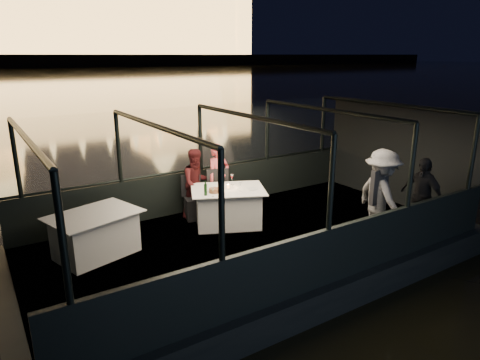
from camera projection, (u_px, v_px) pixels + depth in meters
boat_hull at (251, 262)px, 8.25m from camera, size 8.60×4.40×1.00m
boat_deck at (251, 239)px, 8.11m from camera, size 8.00×4.00×0.04m
gunwale_port at (202, 189)px, 9.59m from camera, size 8.00×0.08×0.90m
gunwale_starboard at (327, 257)px, 6.36m from camera, size 8.00×0.08×0.90m
cabin_glass_port at (200, 138)px, 9.27m from camera, size 8.00×0.02×1.40m
cabin_glass_starboard at (331, 183)px, 6.04m from camera, size 8.00×0.02×1.40m
cabin_roof_glass at (252, 117)px, 7.46m from camera, size 8.00×4.00×0.02m
end_wall_fore at (4, 225)px, 5.71m from camera, size 0.02×4.00×2.30m
end_wall_aft at (395, 154)px, 9.85m from camera, size 0.02×4.00×2.30m
canopy_ribs at (252, 180)px, 7.78m from camera, size 8.00×4.00×2.30m
dining_table_central at (228, 207)px, 8.64m from camera, size 1.76×1.56×0.77m
dining_table_aft at (96, 234)px, 7.31m from camera, size 1.67×1.41×0.76m
chair_port_left at (195, 198)px, 8.97m from camera, size 0.51×0.51×0.90m
chair_port_right at (223, 197)px, 9.06m from camera, size 0.59×0.59×1.00m
coat_stand at (377, 195)px, 7.71m from camera, size 0.55×0.49×1.64m
person_woman_coral at (219, 179)px, 9.25m from camera, size 0.61×0.47×1.54m
person_man_maroon at (197, 183)px, 9.00m from camera, size 0.73×0.57×1.48m
passenger_stripe at (381, 198)px, 7.73m from camera, size 0.89×1.25×1.75m
passenger_dark at (422, 191)px, 8.15m from camera, size 0.39×0.89×1.50m
wine_bottle at (206, 188)px, 8.11m from camera, size 0.07×0.07×0.28m
bread_basket at (214, 191)px, 8.31m from camera, size 0.24×0.24×0.09m
amber_candle at (228, 186)px, 8.58m from camera, size 0.05×0.05×0.07m
plate_near at (252, 189)px, 8.52m from camera, size 0.24×0.24×0.01m
plate_far at (211, 190)px, 8.45m from camera, size 0.30×0.30×0.01m
wine_glass_white at (213, 192)px, 8.04m from camera, size 0.07×0.07×0.18m
wine_glass_red at (232, 180)px, 8.79m from camera, size 0.09×0.09×0.21m
wine_glass_empty at (240, 187)px, 8.36m from camera, size 0.08×0.08×0.18m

